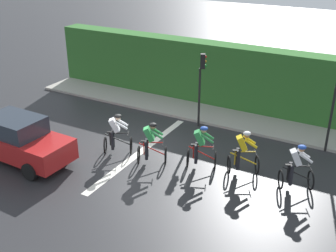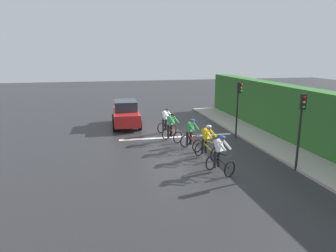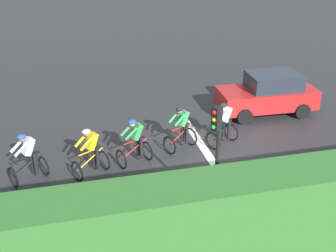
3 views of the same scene
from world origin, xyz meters
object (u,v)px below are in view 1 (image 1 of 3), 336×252
(car_red, at_px, (20,140))
(traffic_light_far_junction, at_px, (336,100))
(cyclist_lead, at_px, (296,168))
(cyclist_trailing, at_px, (117,135))
(cyclist_second, at_px, (243,153))
(traffic_light_near_crossing, at_px, (201,79))
(cyclist_mid, at_px, (201,148))
(cyclist_fourth, at_px, (151,144))

(car_red, bearing_deg, traffic_light_far_junction, 122.50)
(cyclist_lead, xyz_separation_m, cyclist_trailing, (0.83, -6.77, 0.00))
(car_red, xyz_separation_m, traffic_light_far_junction, (-6.44, 10.10, 1.35))
(cyclist_second, bearing_deg, car_red, -67.36)
(traffic_light_near_crossing, bearing_deg, car_red, -36.54)
(cyclist_trailing, height_order, car_red, car_red)
(traffic_light_near_crossing, bearing_deg, cyclist_mid, 25.54)
(car_red, height_order, traffic_light_far_junction, traffic_light_far_junction)
(cyclist_lead, distance_m, cyclist_fourth, 5.25)
(cyclist_second, bearing_deg, cyclist_lead, 86.69)
(cyclist_fourth, bearing_deg, car_red, -63.25)
(cyclist_second, relative_size, traffic_light_far_junction, 0.50)
(cyclist_lead, height_order, cyclist_second, same)
(cyclist_lead, xyz_separation_m, traffic_light_near_crossing, (-3.11, -5.01, 1.43))
(cyclist_fourth, distance_m, car_red, 4.96)
(cyclist_trailing, distance_m, traffic_light_far_junction, 8.50)
(cyclist_second, relative_size, cyclist_trailing, 1.00)
(car_red, height_order, traffic_light_near_crossing, traffic_light_near_crossing)
(cyclist_trailing, distance_m, car_red, 3.63)
(cyclist_second, bearing_deg, traffic_light_far_junction, 143.18)
(cyclist_trailing, bearing_deg, cyclist_fourth, 88.79)
(cyclist_trailing, distance_m, traffic_light_near_crossing, 4.54)
(cyclist_second, relative_size, cyclist_mid, 1.00)
(cyclist_lead, xyz_separation_m, traffic_light_far_junction, (-3.34, 0.49, 1.43))
(cyclist_fourth, xyz_separation_m, cyclist_trailing, (-0.03, -1.59, 0.00))
(cyclist_fourth, distance_m, traffic_light_near_crossing, 4.22)
(cyclist_mid, distance_m, traffic_light_near_crossing, 3.97)
(cyclist_lead, bearing_deg, traffic_light_near_crossing, -121.80)
(cyclist_second, distance_m, car_red, 8.33)
(cyclist_lead, height_order, traffic_light_far_junction, traffic_light_far_junction)
(cyclist_fourth, distance_m, traffic_light_far_junction, 7.21)
(cyclist_fourth, xyz_separation_m, traffic_light_near_crossing, (-3.97, 0.17, 1.43))
(cyclist_fourth, bearing_deg, cyclist_lead, 99.46)
(cyclist_mid, xyz_separation_m, car_red, (2.86, -6.19, 0.08))
(car_red, bearing_deg, cyclist_lead, 107.85)
(cyclist_mid, bearing_deg, cyclist_fourth, -70.39)
(cyclist_lead, xyz_separation_m, car_red, (3.09, -9.61, 0.08))
(cyclist_lead, height_order, car_red, car_red)
(cyclist_mid, xyz_separation_m, traffic_light_far_junction, (-3.58, 3.91, 1.43))
(cyclist_mid, distance_m, traffic_light_far_junction, 5.49)
(traffic_light_near_crossing, bearing_deg, cyclist_lead, 58.20)
(cyclist_trailing, xyz_separation_m, traffic_light_far_junction, (-4.17, 7.27, 1.43))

